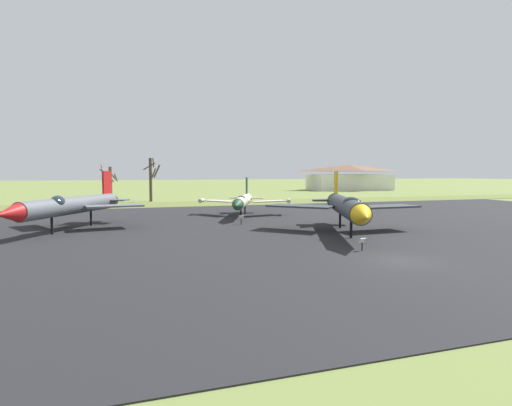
% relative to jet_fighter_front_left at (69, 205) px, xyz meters
% --- Properties ---
extents(ground_plane, '(600.00, 600.00, 0.00)m').
position_rel_jet_fighter_front_left_xyz_m(ground_plane, '(19.74, -20.46, -2.31)').
color(ground_plane, olive).
extents(asphalt_apron, '(106.13, 54.34, 0.05)m').
position_rel_jet_fighter_front_left_xyz_m(asphalt_apron, '(19.74, -4.15, -2.29)').
color(asphalt_apron, black).
rests_on(asphalt_apron, ground).
extents(grass_verge_strip, '(166.13, 12.00, 0.06)m').
position_rel_jet_fighter_front_left_xyz_m(grass_verge_strip, '(19.74, 29.01, -2.28)').
color(grass_verge_strip, '#5E6C31').
rests_on(grass_verge_strip, ground).
extents(jet_fighter_front_left, '(11.18, 15.50, 5.41)m').
position_rel_jet_fighter_front_left_xyz_m(jet_fighter_front_left, '(0.00, 0.00, 0.00)').
color(jet_fighter_front_left, '#565B60').
rests_on(jet_fighter_front_left, ground).
extents(jet_fighter_front_right, '(12.91, 16.25, 5.39)m').
position_rel_jet_fighter_front_left_xyz_m(jet_fighter_front_right, '(22.53, -9.60, 0.05)').
color(jet_fighter_front_right, '#33383D').
rests_on(jet_fighter_front_right, ground).
extents(info_placard_front_right, '(0.53, 0.32, 0.90)m').
position_rel_jet_fighter_front_left_xyz_m(info_placard_front_right, '(19.36, -16.98, -1.76)').
color(info_placard_front_right, black).
rests_on(info_placard_front_right, ground).
extents(jet_fighter_rear_left, '(11.27, 12.99, 4.62)m').
position_rel_jet_fighter_front_left_xyz_m(jet_fighter_rear_left, '(18.28, 6.63, -0.42)').
color(jet_fighter_rear_left, '#B7B293').
rests_on(jet_fighter_rear_left, ground).
extents(info_placard_rear_left, '(0.62, 0.28, 0.95)m').
position_rel_jet_fighter_front_left_xyz_m(info_placard_rear_left, '(15.82, -0.81, -1.70)').
color(info_placard_rear_left, black).
rests_on(info_placard_rear_left, ground).
extents(bare_tree_left_of_center, '(2.98, 2.98, 6.71)m').
position_rel_jet_fighter_front_left_xyz_m(bare_tree_left_of_center, '(3.26, 34.03, 1.22)').
color(bare_tree_left_of_center, brown).
rests_on(bare_tree_left_of_center, ground).
extents(bare_tree_center, '(3.00, 2.63, 7.92)m').
position_rel_jet_fighter_front_left_xyz_m(bare_tree_center, '(10.35, 37.83, 2.02)').
color(bare_tree_center, '#42382D').
rests_on(bare_tree_center, ground).
extents(visitor_building, '(25.68, 17.42, 7.73)m').
position_rel_jet_fighter_front_left_xyz_m(visitor_building, '(71.78, 71.38, 1.44)').
color(visitor_building, silver).
rests_on(visitor_building, ground).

